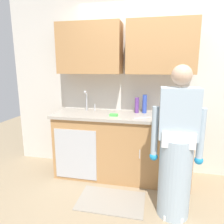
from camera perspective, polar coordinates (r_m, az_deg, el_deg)
The scene contains 13 objects.
ground_plane at distance 2.66m, azimuth 12.85°, elevation -24.95°, with size 9.00×9.00×0.00m, color #998466.
kitchen_wall_with_uppers at distance 3.12m, azimuth 11.38°, elevation 9.85°, with size 4.80×0.44×2.70m.
counter_cabinet at distance 3.08m, azimuth 2.63°, elevation -9.56°, with size 1.90×0.62×0.90m.
countertop at distance 2.94m, azimuth 2.78°, elevation -1.01°, with size 1.96×0.66×0.04m, color #A8A093.
sink at distance 3.07m, azimuth -7.11°, elevation -0.40°, with size 0.50×0.36×0.35m.
person_at_sink at distance 2.31m, azimuth 17.24°, elevation -11.32°, with size 0.55×0.34×1.62m.
floor_mat at distance 2.73m, azimuth -0.24°, elevation -23.27°, with size 0.80×0.50×0.01m, color gray.
bottle_soap at distance 3.12m, azimuth 18.44°, elevation 1.62°, with size 0.08×0.08×0.22m, color #334CB2.
bottle_water_short at distance 3.02m, azimuth 6.85°, elevation 1.86°, with size 0.06×0.06×0.22m, color #66388C.
bottle_water_tall at distance 3.03m, azimuth 8.97°, elevation 2.22°, with size 0.06×0.06×0.27m, color #334CB2.
cup_by_sink at distance 2.77m, azimuth 17.06°, elevation -1.05°, with size 0.08×0.08×0.09m, color #B24C47.
knife_on_counter at distance 2.75m, azimuth 8.31°, elevation -1.54°, with size 0.24×0.02×0.01m, color silver.
sponge at distance 2.82m, azimuth 0.47°, elevation -0.82°, with size 0.11×0.07×0.03m, color #4CBF4C.
Camera 1 is at (-0.10, -2.12, 1.60)m, focal length 33.21 mm.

